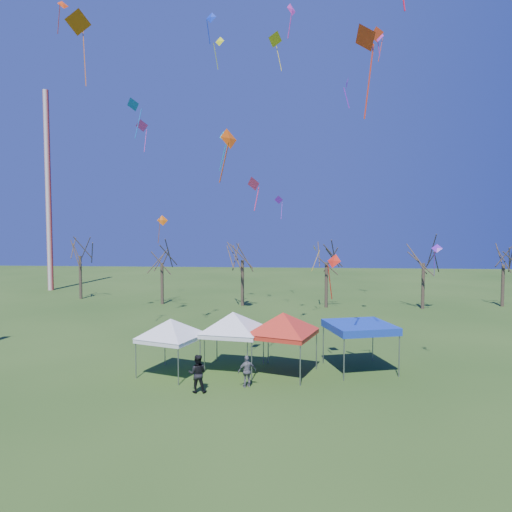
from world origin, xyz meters
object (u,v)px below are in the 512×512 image
(tree_3, at_px, (327,246))
(tree_2, at_px, (242,244))
(tent_white_mid, at_px, (233,316))
(tent_red, at_px, (283,317))
(tree_0, at_px, (80,241))
(person_dark, at_px, (197,373))
(tent_white_west, at_px, (171,323))
(tent_blue, at_px, (360,327))
(radio_mast, at_px, (48,191))
(person_grey, at_px, (247,371))
(tree_5, at_px, (504,250))
(tree_1, at_px, (162,248))
(tree_4, at_px, (424,247))

(tree_3, bearing_deg, tree_2, 177.73)
(tent_white_mid, xyz_separation_m, tent_red, (2.76, -0.40, 0.08))
(tree_2, bearing_deg, tree_0, 170.76)
(person_dark, bearing_deg, tent_white_west, -56.44)
(tent_white_west, bearing_deg, tree_0, 124.37)
(tent_blue, bearing_deg, radio_mast, 138.91)
(person_grey, bearing_deg, tree_5, -155.09)
(tent_white_west, xyz_separation_m, tent_blue, (10.19, 1.60, -0.42))
(tent_red, distance_m, person_dark, 5.54)
(tree_2, height_order, person_dark, tree_2)
(tree_5, bearing_deg, person_grey, -132.48)
(tent_white_west, relative_size, tent_white_mid, 0.89)
(tree_3, xyz_separation_m, person_grey, (-5.50, -23.30, -5.29))
(tree_3, distance_m, tent_white_west, 24.00)
(tree_0, relative_size, tent_blue, 2.06)
(tree_2, bearing_deg, tree_1, 178.15)
(tree_1, distance_m, tent_red, 25.45)
(tree_3, bearing_deg, tent_red, -100.16)
(tree_3, distance_m, tent_white_mid, 21.92)
(tree_0, distance_m, tent_red, 33.80)
(tent_red, bearing_deg, tent_white_west, -174.49)
(tree_4, xyz_separation_m, person_grey, (-14.82, -23.26, -5.27))
(tree_4, distance_m, tent_blue, 22.24)
(tree_0, bearing_deg, tree_5, -1.69)
(tree_0, relative_size, tree_3, 1.07)
(tree_4, xyz_separation_m, tent_red, (-13.11, -21.06, -2.95))
(tent_blue, bearing_deg, tree_0, 139.37)
(tree_1, bearing_deg, tree_2, -1.85)
(tree_1, height_order, tent_white_mid, tree_1)
(tree_3, height_order, tent_white_west, tree_3)
(tent_white_west, bearing_deg, radio_mast, 127.49)
(tree_1, relative_size, tree_5, 1.01)
(tent_white_west, bearing_deg, tent_blue, 8.90)
(tree_5, distance_m, tent_white_mid, 33.33)
(tent_red, bearing_deg, tree_5, 47.12)
(radio_mast, distance_m, tent_white_mid, 42.25)
(tent_white_mid, bearing_deg, tree_0, 130.23)
(tree_1, bearing_deg, tent_white_west, -72.49)
(tent_white_west, relative_size, tent_red, 0.90)
(radio_mast, bearing_deg, tree_0, -42.77)
(tree_1, relative_size, tree_2, 0.92)
(radio_mast, distance_m, tree_0, 11.45)
(tree_2, xyz_separation_m, tree_5, (26.09, 1.69, -0.56))
(tree_5, relative_size, tent_red, 1.80)
(tree_5, distance_m, tent_white_west, 36.39)
(tree_4, bearing_deg, person_grey, -122.51)
(tree_3, relative_size, person_dark, 4.34)
(person_dark, bearing_deg, tent_red, -146.47)
(tree_2, bearing_deg, person_dark, -88.58)
(tree_4, xyz_separation_m, tree_5, (8.37, 2.06, -0.33))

